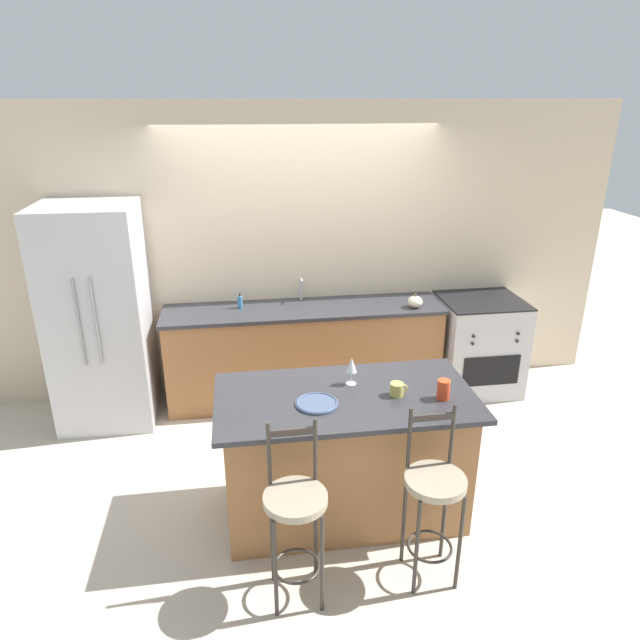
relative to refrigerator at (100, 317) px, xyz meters
The scene contains 15 objects.
ground_plane 2.03m from the refrigerator, ahead, with size 18.00×18.00×0.00m, color beige.
wall_back 1.86m from the refrigerator, 12.65° to the left, with size 6.00×0.07×2.70m.
back_counter 1.84m from the refrigerator, ahead, with size 2.56×0.63×0.92m.
sink_faucet 1.80m from the refrigerator, ahead, with size 0.02×0.13×0.22m.
kitchen_island 2.48m from the refrigerator, 40.45° to the right, with size 1.69×0.88×0.92m.
refrigerator is the anchor object (origin of this frame).
oven_range 3.50m from the refrigerator, ahead, with size 0.76×0.71×0.93m.
bar_stool_near 2.70m from the refrigerator, 57.32° to the right, with size 0.36×0.36×1.10m.
bar_stool_far 3.18m from the refrigerator, 44.53° to the right, with size 0.36×0.36×1.10m.
dinner_plate 2.34m from the refrigerator, 45.32° to the right, with size 0.27×0.27×0.02m.
wine_glass 2.39m from the refrigerator, 36.69° to the right, with size 0.07×0.07×0.19m.
coffee_mug 2.71m from the refrigerator, 36.71° to the right, with size 0.12×0.09×0.09m.
tumbler_cup 2.99m from the refrigerator, 34.82° to the right, with size 0.08×0.08×0.13m.
pumpkin_decoration 2.78m from the refrigerator, ahead, with size 0.14×0.14×0.13m.
soap_bottle 1.21m from the refrigerator, ahead, with size 0.05×0.05×0.14m.
Camera 1 is at (-0.56, -4.53, 2.73)m, focal length 32.00 mm.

